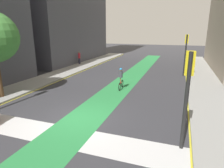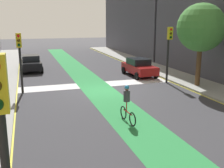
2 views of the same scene
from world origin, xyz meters
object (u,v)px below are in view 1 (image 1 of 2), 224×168
(cyclist_in_lane, at_px, (121,78))
(pedestrian_sidewalk_left_a, at_px, (79,58))
(traffic_signal_far_right, at_px, (186,47))
(traffic_signal_near_right, at_px, (188,82))
(pedestrian_sidewalk_right_a, at_px, (193,66))

(cyclist_in_lane, relative_size, pedestrian_sidewalk_left_a, 1.05)
(traffic_signal_far_right, bearing_deg, traffic_signal_near_right, -90.41)
(cyclist_in_lane, xyz_separation_m, pedestrian_sidewalk_left_a, (-9.14, 9.56, 0.08))
(traffic_signal_near_right, distance_m, cyclist_in_lane, 9.04)
(traffic_signal_far_right, height_order, cyclist_in_lane, traffic_signal_far_right)
(cyclist_in_lane, bearing_deg, traffic_signal_far_right, 55.32)
(traffic_signal_near_right, height_order, traffic_signal_far_right, traffic_signal_far_right)
(traffic_signal_far_right, xyz_separation_m, pedestrian_sidewalk_left_a, (-14.21, 2.24, -2.05))
(pedestrian_sidewalk_right_a, bearing_deg, traffic_signal_far_right, -139.10)
(traffic_signal_near_right, xyz_separation_m, pedestrian_sidewalk_right_a, (1.08, 15.48, -1.93))
(traffic_signal_near_right, height_order, pedestrian_sidewalk_left_a, traffic_signal_near_right)
(traffic_signal_near_right, height_order, cyclist_in_lane, traffic_signal_near_right)
(traffic_signal_near_right, relative_size, traffic_signal_far_right, 0.93)
(traffic_signal_near_right, distance_m, traffic_signal_far_right, 14.64)
(pedestrian_sidewalk_right_a, xyz_separation_m, pedestrian_sidewalk_left_a, (-15.19, 1.39, 0.09))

